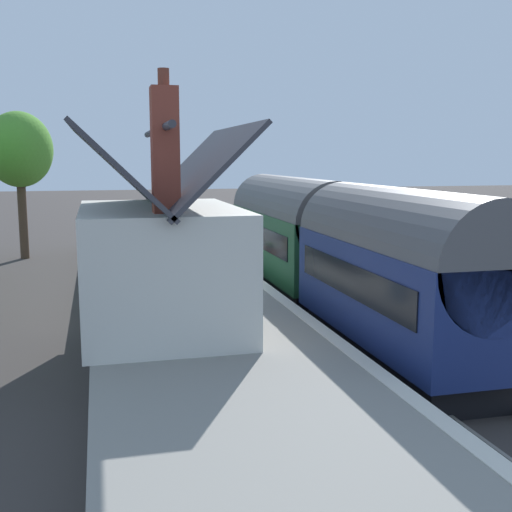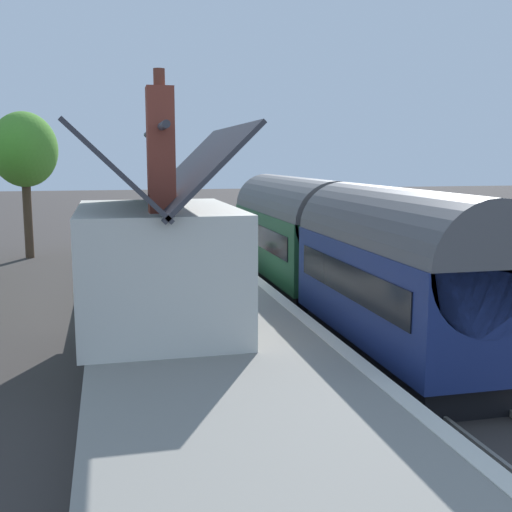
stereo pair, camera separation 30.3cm
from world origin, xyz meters
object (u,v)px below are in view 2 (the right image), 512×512
(station_building, at_px, (158,260))
(bench_near_building, at_px, (168,235))
(train, at_px, (332,248))
(planter_under_sign, at_px, (118,249))
(bench_platform_end, at_px, (173,248))
(bench_by_lamp, at_px, (183,256))
(planter_by_door, at_px, (220,251))
(station_sign_board, at_px, (205,224))
(planter_bench_left, at_px, (187,249))
(tree_behind_building, at_px, (24,151))
(bench_mid_platform, at_px, (189,265))
(planter_bench_right, at_px, (208,251))

(station_building, relative_size, bench_near_building, 4.28)
(train, xyz_separation_m, planter_under_sign, (6.86, 6.52, -0.78))
(bench_platform_end, bearing_deg, bench_by_lamp, -176.37)
(bench_near_building, xyz_separation_m, planter_by_door, (-4.35, -1.69, -0.19))
(bench_by_lamp, height_order, planter_by_door, bench_by_lamp)
(planter_under_sign, relative_size, station_sign_board, 0.52)
(bench_by_lamp, relative_size, planter_under_sign, 1.74)
(station_building, bearing_deg, planter_bench_left, -10.65)
(planter_by_door, height_order, tree_behind_building, tree_behind_building)
(bench_platform_end, bearing_deg, tree_behind_building, 37.42)
(train, height_order, planter_by_door, train)
(planter_by_door, bearing_deg, bench_mid_platform, 157.06)
(station_building, relative_size, planter_bench_right, 7.14)
(bench_near_building, distance_m, planter_by_door, 4.67)
(bench_mid_platform, xyz_separation_m, planter_by_door, (4.16, -1.76, -0.19))
(bench_mid_platform, xyz_separation_m, planter_under_sign, (4.61, 2.26, -0.03))
(bench_near_building, height_order, station_sign_board, station_sign_board)
(bench_mid_platform, height_order, tree_behind_building, tree_behind_building)
(bench_mid_platform, height_order, bench_platform_end, same)
(station_building, xyz_separation_m, planter_bench_left, (10.76, -2.02, -1.33))
(planter_under_sign, bearing_deg, planter_bench_right, -113.31)
(bench_platform_end, relative_size, tree_behind_building, 0.20)
(planter_by_door, distance_m, planter_under_sign, 4.05)
(bench_near_building, height_order, bench_by_lamp, same)
(bench_by_lamp, relative_size, station_sign_board, 0.90)
(bench_near_building, bearing_deg, planter_bench_right, -168.78)
(bench_platform_end, height_order, tree_behind_building, tree_behind_building)
(bench_by_lamp, xyz_separation_m, planter_bench_right, (1.29, -1.12, -0.02))
(bench_by_lamp, distance_m, planter_bench_left, 3.18)
(bench_mid_platform, bearing_deg, tree_behind_building, 27.69)
(planter_by_door, bearing_deg, planter_under_sign, 83.64)
(bench_platform_end, distance_m, planter_bench_right, 1.57)
(station_building, distance_m, bench_mid_platform, 6.07)
(planter_bench_right, relative_size, station_sign_board, 0.53)
(planter_bench_right, relative_size, planter_under_sign, 1.03)
(planter_bench_right, bearing_deg, station_sign_board, -6.60)
(tree_behind_building, bearing_deg, bench_by_lamp, -148.28)
(planter_by_door, bearing_deg, station_sign_board, 8.88)
(bench_mid_platform, distance_m, station_sign_board, 6.24)
(planter_by_door, xyz_separation_m, planter_bench_right, (-1.01, 0.62, 0.17))
(planter_bench_left, height_order, planter_bench_right, planter_bench_right)
(planter_bench_left, bearing_deg, bench_platform_end, 143.24)
(bench_mid_platform, bearing_deg, train, -117.87)
(planter_under_sign, bearing_deg, tree_behind_building, 28.60)
(train, xyz_separation_m, bench_by_lamp, (4.10, 4.24, -0.75))
(bench_near_building, height_order, planter_under_sign, bench_near_building)
(planter_bench_left, height_order, station_sign_board, station_sign_board)
(planter_bench_left, distance_m, planter_bench_right, 1.93)
(bench_near_building, relative_size, tree_behind_building, 0.19)
(station_building, relative_size, planter_by_door, 5.66)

